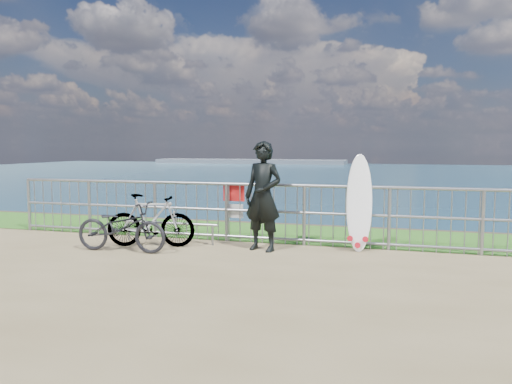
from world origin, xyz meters
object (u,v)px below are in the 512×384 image
(bicycle_near, at_px, (121,227))
(bicycle_far, at_px, (151,220))
(surfboard, at_px, (359,206))
(surfer, at_px, (263,196))

(bicycle_near, relative_size, bicycle_far, 1.03)
(bicycle_near, bearing_deg, surfboard, -73.89)
(bicycle_far, bearing_deg, surfer, -95.23)
(surfboard, distance_m, bicycle_far, 3.72)
(bicycle_near, bearing_deg, bicycle_far, -29.90)
(surfboard, height_order, bicycle_far, surfboard)
(surfboard, distance_m, bicycle_near, 4.12)
(surfer, xyz_separation_m, bicycle_far, (-2.03, -0.26, -0.47))
(surfer, height_order, surfboard, surfer)
(bicycle_near, height_order, bicycle_far, bicycle_far)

